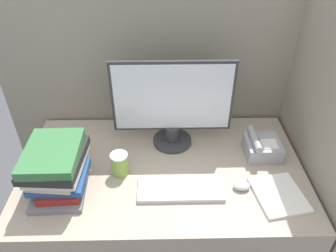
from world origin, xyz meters
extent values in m
cube|color=gray|center=(0.00, 0.84, 0.78)|extent=(1.74, 0.04, 1.56)
cube|color=gray|center=(0.71, 0.43, 0.78)|extent=(0.04, 0.86, 1.56)
cube|color=tan|center=(0.00, 0.40, 0.37)|extent=(1.34, 0.80, 0.73)
cylinder|color=#333338|center=(0.05, 0.59, 0.74)|extent=(0.20, 0.20, 0.02)
cylinder|color=#333338|center=(0.05, 0.59, 0.79)|extent=(0.07, 0.07, 0.08)
cube|color=#333338|center=(0.05, 0.59, 1.00)|extent=(0.59, 0.02, 0.38)
cube|color=silver|center=(0.05, 0.58, 1.00)|extent=(0.56, 0.01, 0.35)
cube|color=silver|center=(0.08, 0.25, 0.74)|extent=(0.38, 0.15, 0.02)
ellipsoid|color=silver|center=(0.35, 0.25, 0.75)|extent=(0.08, 0.05, 0.03)
cylinder|color=#8CB247|center=(-0.20, 0.36, 0.78)|extent=(0.08, 0.08, 0.10)
cylinder|color=white|center=(-0.20, 0.36, 0.84)|extent=(0.08, 0.08, 0.01)
cube|color=slate|center=(-0.45, 0.27, 0.74)|extent=(0.24, 0.31, 0.02)
cube|color=maroon|center=(-0.45, 0.28, 0.77)|extent=(0.19, 0.28, 0.03)
cube|color=#264C8C|center=(-0.45, 0.27, 0.81)|extent=(0.23, 0.22, 0.03)
cube|color=#C6B78C|center=(-0.46, 0.29, 0.83)|extent=(0.21, 0.27, 0.02)
cube|color=silver|center=(-0.45, 0.29, 0.86)|extent=(0.23, 0.28, 0.03)
cube|color=#262628|center=(-0.46, 0.29, 0.89)|extent=(0.25, 0.31, 0.04)
cube|color=#38723F|center=(-0.46, 0.28, 0.93)|extent=(0.22, 0.29, 0.04)
cube|color=#99999E|center=(0.50, 0.49, 0.77)|extent=(0.17, 0.17, 0.08)
cube|color=white|center=(0.52, 0.46, 0.81)|extent=(0.08, 0.08, 0.00)
cylinder|color=#99999E|center=(0.45, 0.49, 0.83)|extent=(0.04, 0.18, 0.04)
cube|color=white|center=(0.50, 0.21, 0.74)|extent=(0.24, 0.26, 0.02)
camera|label=1|loc=(0.00, -0.75, 1.82)|focal=35.00mm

